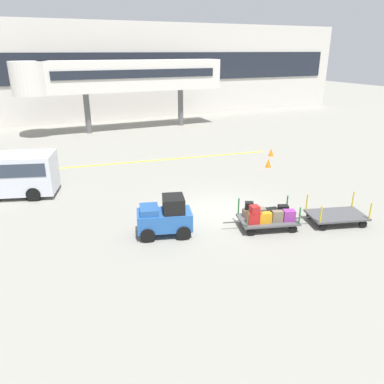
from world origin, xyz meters
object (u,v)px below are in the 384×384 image
(baggage_cart_lead, at_px, (267,216))
(safety_cone_far, at_px, (271,152))
(baggage_cart_middle, at_px, (336,215))
(safety_cone_near, at_px, (268,163))
(baggage_tug, at_px, (165,217))
(shuttle_van, at_px, (4,172))

(baggage_cart_lead, relative_size, safety_cone_far, 5.61)
(baggage_cart_middle, relative_size, safety_cone_near, 5.61)
(baggage_tug, height_order, safety_cone_far, baggage_tug)
(baggage_tug, relative_size, shuttle_van, 0.45)
(baggage_tug, height_order, baggage_cart_middle, baggage_tug)
(baggage_cart_lead, height_order, shuttle_van, shuttle_van)
(baggage_tug, bearing_deg, shuttle_van, 127.97)
(baggage_tug, relative_size, baggage_cart_lead, 0.75)
(baggage_tug, bearing_deg, safety_cone_near, 32.98)
(baggage_cart_lead, height_order, safety_cone_far, baggage_cart_lead)
(baggage_tug, height_order, safety_cone_near, baggage_tug)
(shuttle_van, bearing_deg, safety_cone_far, 2.60)
(baggage_cart_lead, height_order, baggage_cart_middle, baggage_cart_lead)
(baggage_tug, xyz_separation_m, baggage_cart_middle, (6.88, -1.99, -0.41))
(safety_cone_far, bearing_deg, baggage_tug, -143.47)
(shuttle_van, bearing_deg, safety_cone_near, -5.28)
(baggage_cart_lead, xyz_separation_m, baggage_cart_middle, (2.93, -0.83, -0.18))
(baggage_cart_lead, xyz_separation_m, safety_cone_near, (5.11, 7.04, -0.26))
(baggage_cart_middle, relative_size, safety_cone_far, 5.61)
(baggage_tug, distance_m, shuttle_van, 9.19)
(baggage_cart_middle, distance_m, safety_cone_near, 8.16)
(baggage_tug, xyz_separation_m, safety_cone_near, (9.06, 5.88, -0.48))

